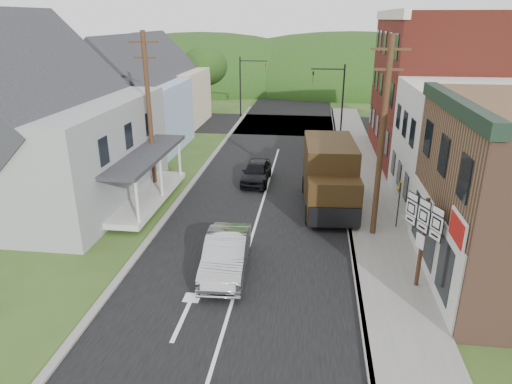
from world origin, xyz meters
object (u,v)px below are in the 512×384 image
(delivery_van, at_px, (330,176))
(route_sign_cluster, at_px, (423,230))
(silver_sedan, at_px, (226,255))
(dark_sedan, at_px, (256,172))
(warning_sign, at_px, (399,197))

(delivery_van, height_order, route_sign_cluster, route_sign_cluster)
(silver_sedan, bearing_deg, dark_sedan, 87.30)
(silver_sedan, bearing_deg, warning_sign, 30.17)
(silver_sedan, distance_m, warning_sign, 8.91)
(dark_sedan, relative_size, delivery_van, 0.62)
(dark_sedan, distance_m, warning_sign, 9.59)
(dark_sedan, bearing_deg, warning_sign, -37.21)
(route_sign_cluster, bearing_deg, delivery_van, 87.44)
(silver_sedan, relative_size, dark_sedan, 1.16)
(dark_sedan, xyz_separation_m, delivery_van, (4.34, -3.49, 1.10))
(route_sign_cluster, bearing_deg, warning_sign, 64.30)
(silver_sedan, bearing_deg, route_sign_cluster, -6.09)
(silver_sedan, distance_m, dark_sedan, 10.78)
(dark_sedan, height_order, delivery_van, delivery_van)
(delivery_van, height_order, warning_sign, delivery_van)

